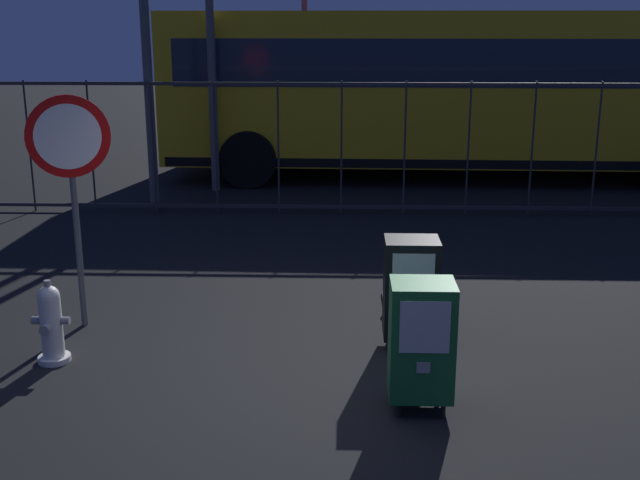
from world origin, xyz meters
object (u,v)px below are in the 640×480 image
fire_hydrant (51,324)px  newspaper_box_secondary (411,288)px  bus_near (455,84)px  bus_far (513,71)px  stop_sign (71,163)px  newspaper_box_primary (421,340)px  traffic_cone (400,277)px

fire_hydrant → newspaper_box_secondary: bearing=7.5°
bus_near → bus_far: bearing=65.5°
fire_hydrant → stop_sign: (-0.00, 0.84, 1.25)m
newspaper_box_primary → newspaper_box_secondary: size_ratio=1.00×
bus_far → newspaper_box_primary: bearing=-99.5°
fire_hydrant → bus_far: size_ratio=0.07×
bus_near → stop_sign: bearing=-119.3°
traffic_cone → bus_far: size_ratio=0.05×
newspaper_box_secondary → bus_far: 12.31m
fire_hydrant → stop_sign: 1.51m
newspaper_box_primary → bus_near: 9.47m
newspaper_box_secondary → newspaper_box_primary: bearing=-90.7°
stop_sign → traffic_cone: stop_sign is taller
newspaper_box_secondary → bus_far: bearing=74.8°
newspaper_box_primary → bus_far: size_ratio=0.10×
newspaper_box_primary → bus_far: 13.45m
bus_near → newspaper_box_primary: bearing=-97.5°
stop_sign → bus_far: size_ratio=0.21×
newspaper_box_primary → traffic_cone: (0.01, 2.44, -0.31)m
newspaper_box_secondary → bus_near: bus_near is taller
newspaper_box_primary → stop_sign: size_ratio=0.46×
newspaper_box_secondary → stop_sign: (-3.13, 0.43, 1.03)m
newspaper_box_primary → stop_sign: 3.66m
fire_hydrant → traffic_cone: (3.12, 1.67, -0.09)m
stop_sign → bus_far: 13.04m
bus_near → bus_far: size_ratio=0.99×
fire_hydrant → bus_far: bearing=62.6°
fire_hydrant → bus_near: bearing=62.0°
newspaper_box_primary → traffic_cone: newspaper_box_primary is taller
newspaper_box_primary → newspaper_box_secondary: same height
bus_near → traffic_cone: bearing=-100.5°
fire_hydrant → bus_near: (4.54, 8.52, 1.36)m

